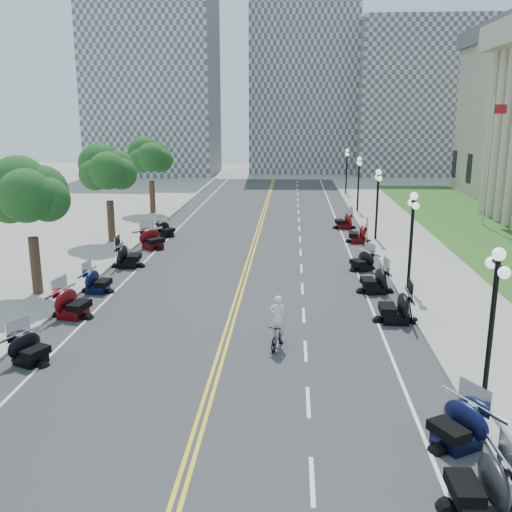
{
  "coord_description": "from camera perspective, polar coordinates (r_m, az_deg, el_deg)",
  "views": [
    {
      "loc": [
        2.6,
        -24.41,
        8.85
      ],
      "look_at": [
        0.85,
        2.92,
        2.0
      ],
      "focal_mm": 40.0,
      "sensor_mm": 36.0,
      "label": 1
    }
  ],
  "objects": [
    {
      "name": "street_lamp_2",
      "position": [
        29.7,
        15.24,
        1.4
      ],
      "size": [
        0.5,
        1.2,
        4.9
      ],
      "primitive_type": null,
      "color": "black",
      "rests_on": "sidewalk_north"
    },
    {
      "name": "distant_block_a",
      "position": [
        88.93,
        -10.16,
        16.5
      ],
      "size": [
        18.0,
        14.0,
        26.0
      ],
      "primitive_type": "cube",
      "color": "gray",
      "rests_on": "ground"
    },
    {
      "name": "road",
      "position": [
        35.62,
        -0.64,
        -0.34
      ],
      "size": [
        16.0,
        90.0,
        0.01
      ],
      "primitive_type": "cube",
      "color": "#333335",
      "rests_on": "ground"
    },
    {
      "name": "tree_2",
      "position": [
        29.55,
        -21.71,
        5.07
      ],
      "size": [
        4.8,
        4.8,
        9.2
      ],
      "primitive_type": null,
      "color": "#235619",
      "rests_on": "sidewalk_south"
    },
    {
      "name": "street_lamp_1",
      "position": [
        18.56,
        22.45,
        -6.75
      ],
      "size": [
        0.5,
        1.2,
        4.9
      ],
      "primitive_type": null,
      "color": "black",
      "rests_on": "sidewalk_north"
    },
    {
      "name": "lane_dash_18",
      "position": [
        72.95,
        4.14,
        7.04
      ],
      "size": [
        0.12,
        2.0,
        0.0
      ],
      "primitive_type": "cube",
      "color": "white",
      "rests_on": "road"
    },
    {
      "name": "bicycle",
      "position": [
        22.26,
        2.17,
        -7.97
      ],
      "size": [
        0.87,
        1.76,
        1.02
      ],
      "primitive_type": "imported",
      "rotation": [
        0.0,
        0.0,
        -0.25
      ],
      "color": "#A51414",
      "rests_on": "road"
    },
    {
      "name": "ground",
      "position": [
        26.09,
        -2.28,
        -5.79
      ],
      "size": [
        160.0,
        160.0,
        0.0
      ],
      "primitive_type": "plane",
      "color": "gray"
    },
    {
      "name": "lawn",
      "position": [
        45.8,
        22.58,
        1.88
      ],
      "size": [
        9.0,
        60.0,
        0.1
      ],
      "primitive_type": "cube",
      "color": "#356023",
      "rests_on": "ground"
    },
    {
      "name": "lane_dash_5",
      "position": [
        22.25,
        4.98,
        -9.41
      ],
      "size": [
        0.12,
        2.0,
        0.0
      ],
      "primitive_type": "cube",
      "color": "white",
      "rests_on": "road"
    },
    {
      "name": "tree_3",
      "position": [
        40.63,
        -14.56,
        7.8
      ],
      "size": [
        4.8,
        4.8,
        9.2
      ],
      "primitive_type": null,
      "color": "#235619",
      "rests_on": "sidewalk_south"
    },
    {
      "name": "motorcycle_n_10",
      "position": [
        45.66,
        8.79,
        3.59
      ],
      "size": [
        2.2,
        2.2,
        1.39
      ],
      "primitive_type": null,
      "rotation": [
        0.0,
        0.0,
        -1.45
      ],
      "color": "#590A0C",
      "rests_on": "road"
    },
    {
      "name": "lane_dash_8",
      "position": [
        33.6,
        4.56,
        -1.25
      ],
      "size": [
        0.12,
        2.0,
        0.0
      ],
      "primitive_type": "cube",
      "color": "white",
      "rests_on": "road"
    },
    {
      "name": "lane_dash_12",
      "position": [
        49.21,
        4.31,
        3.65
      ],
      "size": [
        0.12,
        2.0,
        0.0
      ],
      "primitive_type": "cube",
      "color": "white",
      "rests_on": "road"
    },
    {
      "name": "lane_dash_13",
      "position": [
        53.15,
        4.27,
        4.43
      ],
      "size": [
        0.12,
        2.0,
        0.0
      ],
      "primitive_type": "cube",
      "color": "white",
      "rests_on": "road"
    },
    {
      "name": "motorcycle_s_8",
      "position": [
        38.96,
        -10.3,
        1.8
      ],
      "size": [
        2.99,
        2.99,
        1.49
      ],
      "primitive_type": null,
      "rotation": [
        0.0,
        0.0,
        0.86
      ],
      "color": "#590A0C",
      "rests_on": "road"
    },
    {
      "name": "street_lamp_4",
      "position": [
        53.12,
        10.2,
        7.06
      ],
      "size": [
        0.5,
        1.2,
        4.9
      ],
      "primitive_type": null,
      "color": "black",
      "rests_on": "sidewalk_north"
    },
    {
      "name": "motorcycle_s_4",
      "position": [
        22.46,
        -21.7,
        -8.46
      ],
      "size": [
        2.4,
        2.4,
        1.27
      ],
      "primitive_type": null,
      "rotation": [
        0.0,
        0.0,
        1.14
      ],
      "color": "black",
      "rests_on": "road"
    },
    {
      "name": "distant_block_b",
      "position": [
        92.63,
        4.75,
        17.8
      ],
      "size": [
        16.0,
        12.0,
        30.0
      ],
      "primitive_type": "cube",
      "color": "gray",
      "rests_on": "ground"
    },
    {
      "name": "motorcycle_s_6",
      "position": [
        30.01,
        -15.57,
        -2.33
      ],
      "size": [
        2.03,
        2.03,
        1.31
      ],
      "primitive_type": null,
      "rotation": [
        0.0,
        0.0,
        1.48
      ],
      "color": "black",
      "rests_on": "road"
    },
    {
      "name": "motorcycle_n_7",
      "position": [
        33.57,
        10.58,
        -0.38
      ],
      "size": [
        2.44,
        2.44,
        1.26
      ],
      "primitive_type": null,
      "rotation": [
        0.0,
        0.0,
        -1.07
      ],
      "color": "black",
      "rests_on": "road"
    },
    {
      "name": "tree_4",
      "position": [
        52.12,
        -10.48,
        9.3
      ],
      "size": [
        4.8,
        4.8,
        9.2
      ],
      "primitive_type": null,
      "color": "#235619",
      "rests_on": "sidewalk_south"
    },
    {
      "name": "motorcycle_s_5",
      "position": [
        26.67,
        -17.9,
        -4.37
      ],
      "size": [
        2.46,
        2.46,
        1.47
      ],
      "primitive_type": null,
      "rotation": [
        0.0,
        0.0,
        1.38
      ],
      "color": "#590A0C",
      "rests_on": "road"
    },
    {
      "name": "motorcycle_s_9",
      "position": [
        42.69,
        -9.06,
        2.75
      ],
      "size": [
        2.43,
        2.43,
        1.25
      ],
      "primitive_type": null,
      "rotation": [
        0.0,
        0.0,
        1.05
      ],
      "color": "black",
      "rests_on": "road"
    },
    {
      "name": "lane_dash_16",
      "position": [
        65.02,
        4.18,
        6.19
      ],
      "size": [
        0.12,
        2.0,
        0.0
      ],
      "primitive_type": "cube",
      "color": "white",
      "rests_on": "road"
    },
    {
      "name": "lane_dash_3",
      "position": [
        15.25,
        5.63,
        -21.45
      ],
      "size": [
        0.12,
        2.0,
        0.0
      ],
      "primitive_type": "cube",
      "color": "white",
      "rests_on": "road"
    },
    {
      "name": "lane_dash_9",
      "position": [
        37.47,
        4.48,
        0.36
      ],
      "size": [
        0.12,
        2.0,
        0.0
      ],
      "primitive_type": "cube",
      "color": "white",
      "rests_on": "road"
    },
    {
      "name": "street_lamp_3",
      "position": [
        41.33,
        12.01,
        5.04
      ],
      "size": [
        0.5,
        1.2,
        4.9
      ],
      "primitive_type": null,
      "color": "black",
      "rests_on": "sidewalk_north"
    },
    {
      "name": "lane_dash_19",
      "position": [
        76.92,
        4.12,
        7.4
      ],
      "size": [
        0.12,
        2.0,
        0.0
      ],
      "primitive_type": "cube",
      "color": "white",
      "rests_on": "road"
    },
    {
      "name": "lane_dash_6",
      "position": [
        25.97,
        4.79,
        -5.9
      ],
      "size": [
        0.12,
        2.0,
        0.0
      ],
      "primitive_type": "cube",
      "color": "white",
      "rests_on": "road"
    },
    {
      "name": "lane_dash_4",
      "position": [
        18.65,
        5.23,
        -14.31
      ],
      "size": [
        0.12,
        2.0,
        0.0
      ],
      "primitive_type": "cube",
      "color": "white",
      "rests_on": "road"
    },
    {
      "name": "cyclist_rider",
      "position": [
        21.78,
        2.2,
        -4.56
      ],
      "size": [
        0.65,
        0.43,
        1.78
      ],
      "primitive_type": "imported",
      "rotation": [
        0.0,
        0.0,
        3.14
      ],
      "color": "white",
      "rests_on": "bicycle"
    },
    {
      "name": "lane_dash_11",
      "position": [
        45.28,
        4.36,
        2.74
      ],
      "size": [
        0.12,
        2.0,
        0.0
      ],
      "primitive_type": "cube",
      "color": "white",
      "rests_on": "road"
    },
    {
      "name": "edge_line_south",
      "position": [
        36.65,
        -10.67,
        -0.16
      ],
      "size": [
        0.12,
        90.0,
        0.0
      ],
      "primitive_type": "cube",
      "color": "white",
      "rests_on": "road"
    },
    {
      "name": "lane_dash_15",
      "position": [
        61.06,
        4.21,
        5.68
      ],
      "size": [
        0.12,
        2.0,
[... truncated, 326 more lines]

